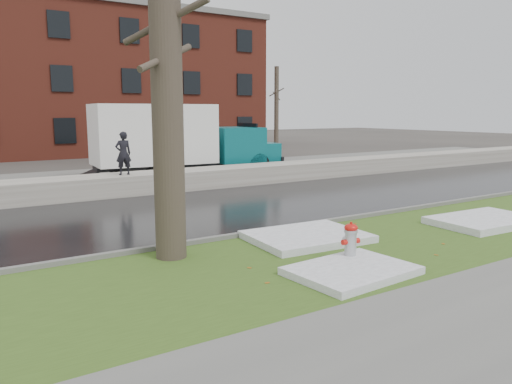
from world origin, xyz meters
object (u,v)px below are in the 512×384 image
tree (166,62)px  fire_hydrant (350,241)px  box_truck (177,139)px  worker (123,153)px

tree → fire_hydrant: bearing=-38.2°
fire_hydrant → tree: size_ratio=0.10×
tree → box_truck: size_ratio=0.77×
box_truck → fire_hydrant: bearing=-96.0°
box_truck → worker: size_ratio=6.48×
fire_hydrant → box_truck: bearing=87.9°
fire_hydrant → box_truck: size_ratio=0.08×
fire_hydrant → tree: tree is taller
tree → box_truck: bearing=65.5°
fire_hydrant → box_truck: box_truck is taller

